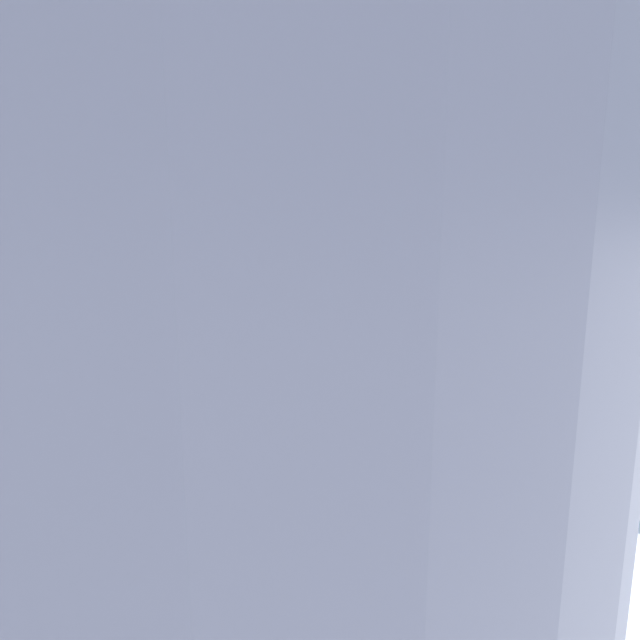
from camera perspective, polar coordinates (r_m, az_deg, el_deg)
The scene contains 5 objects.
ground_plane at distance 11.97m, azimuth 2.12°, elevation -7.53°, with size 120.00×120.00×0.00m, color white.
grind_box at distance 11.86m, azimuth 2.13°, elevation -6.03°, with size 7.58×1.62×0.73m.
snowboarder at distance 11.37m, azimuth 3.57°, elevation -0.75°, with size 1.42×0.98×1.42m.
safety_fence at distance 8.81m, azimuth -16.25°, elevation -11.53°, with size 11.48×0.06×1.10m, color #2F85ED.
trail_marker at distance 10.32m, azimuth 24.33°, elevation -5.81°, with size 0.40×0.10×1.93m.
Camera 1 is at (-6.74, 9.05, 3.99)m, focal length 34.61 mm.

